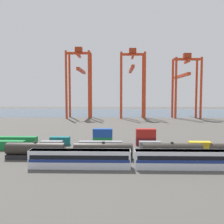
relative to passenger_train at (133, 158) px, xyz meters
The scene contains 18 objects.
ground_plane 63.14m from the passenger_train, 91.09° to the left, with size 420.00×420.00×0.00m, color #4C4944.
harbour_water 170.69m from the passenger_train, 90.40° to the left, with size 400.00×110.00×0.01m, color #384C60.
passenger_train is the anchor object (origin of this frame).
freight_tank_row 7.35m from the passenger_train, 77.09° to the left, with size 64.29×2.87×4.33m.
shipping_container_0 39.52m from the passenger_train, 155.33° to the left, with size 12.10×2.44×2.60m, color #197538.
shipping_container_1 27.48m from the passenger_train, 143.10° to the left, with size 6.04×2.44×2.60m, color slate.
shipping_container_2 18.36m from the passenger_train, 115.94° to the left, with size 12.10×2.44×2.60m, color slate.
shipping_container_3 17.54m from the passenger_train, 70.24° to the left, with size 6.04×2.44×2.60m, color slate.
shipping_container_4 25.83m from the passenger_train, 39.70° to the left, with size 6.04×2.44×2.60m, color gold.
shipping_container_7 41.83m from the passenger_train, 146.01° to the left, with size 12.10×2.44×2.60m, color #197538.
shipping_container_8 31.62m from the passenger_train, 132.29° to the left, with size 6.04×2.44×2.60m, color #146066.
shipping_container_9 24.69m from the passenger_train, 108.60° to the left, with size 6.04×2.44×2.60m, color #197538.
shipping_container_10 24.74m from the passenger_train, 108.60° to the left, with size 6.04×2.44×2.60m, color #1C4299.
shipping_container_11 24.05m from the passenger_train, 76.69° to the left, with size 6.04×2.44×2.60m, color maroon.
shipping_container_12 24.09m from the passenger_train, 76.69° to the left, with size 6.04×2.44×2.60m, color #AD211C.
gantry_crane_west 124.19m from the passenger_train, 104.33° to the left, with size 16.87×34.01×48.37m.
gantry_crane_central 122.06m from the passenger_train, 86.67° to the left, with size 17.21×41.94×47.42m.
gantry_crane_east 128.93m from the passenger_train, 69.74° to the left, with size 18.29×40.27×43.99m.
Camera 1 is at (-1.98, -73.49, 15.59)m, focal length 38.41 mm.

